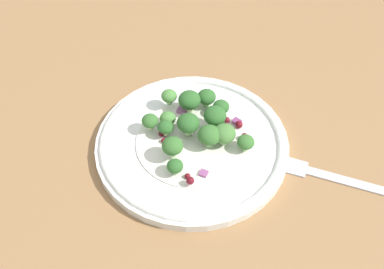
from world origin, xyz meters
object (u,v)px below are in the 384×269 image
object	(u,v)px
broccoli_floret_1	(224,134)
fork	(343,180)
broccoli_floret_2	(221,107)
broccoli_floret_0	(166,127)
plate	(192,144)

from	to	relation	value
broccoli_floret_1	fork	distance (cm)	15.47
broccoli_floret_1	broccoli_floret_2	bearing A→B (deg)	16.72
broccoli_floret_0	broccoli_floret_2	distance (cm)	7.96
broccoli_floret_0	broccoli_floret_2	world-z (taller)	same
plate	broccoli_floret_2	xyz separation A→B (cm)	(5.39, -2.51, 1.97)
broccoli_floret_0	broccoli_floret_2	bearing A→B (deg)	-48.64
broccoli_floret_0	broccoli_floret_2	xyz separation A→B (cm)	(5.26, -5.97, -0.10)
broccoli_floret_2	plate	bearing A→B (deg)	155.04
plate	fork	size ratio (longest dim) A/B	1.31
broccoli_floret_0	fork	distance (cm)	22.70
broccoli_floret_0	fork	bearing A→B (deg)	-91.36
broccoli_floret_1	broccoli_floret_2	distance (cm)	4.84
plate	fork	xyz separation A→B (cm)	(-0.40, -19.07, -0.61)
plate	broccoli_floret_0	xyz separation A→B (cm)	(0.14, 3.46, 2.07)
broccoli_floret_0	broccoli_floret_1	size ratio (longest dim) A/B	0.70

